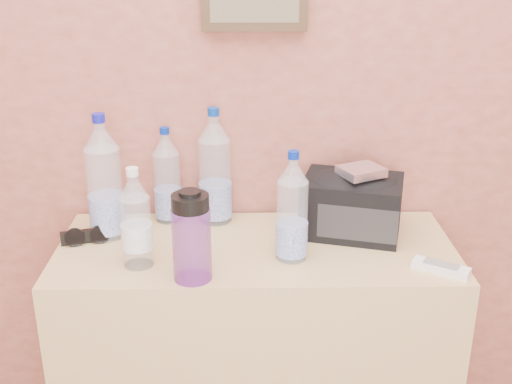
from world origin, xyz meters
The scene contains 11 objects.
dresser centered at (-0.03, 1.74, 0.35)m, with size 1.13×0.47×0.71m, color #AF834F.
pet_large_a centered at (-0.46, 1.82, 0.87)m, with size 0.10×0.10×0.37m.
pet_large_b centered at (-0.30, 1.93, 0.84)m, with size 0.08×0.08×0.30m.
pet_large_c centered at (-0.15, 1.93, 0.86)m, with size 0.10×0.10×0.36m.
pet_large_d centered at (0.07, 1.67, 0.84)m, with size 0.08×0.08×0.31m.
pet_small centered at (-0.34, 1.64, 0.83)m, with size 0.08×0.08×0.28m.
nalgene_bottle centered at (-0.19, 1.56, 0.82)m, with size 0.10×0.10×0.24m.
sunglasses centered at (-0.51, 1.78, 0.72)m, with size 0.15×0.06×0.04m, color black, non-canonical shape.
ac_remote centered at (0.46, 1.59, 0.72)m, with size 0.15×0.05×0.02m, color silver.
toiletry_bag centered at (0.26, 1.83, 0.80)m, with size 0.28×0.20×0.19m, color black, non-canonical shape.
foil_packet centered at (0.27, 1.81, 0.91)m, with size 0.12×0.10×0.02m, color white.
Camera 1 is at (-0.05, 0.11, 1.53)m, focal length 45.00 mm.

